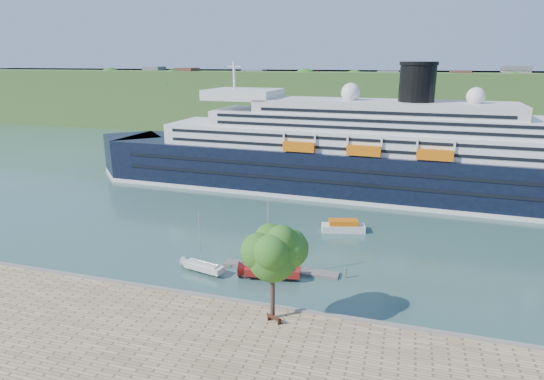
{
  "coord_description": "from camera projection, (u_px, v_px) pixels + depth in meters",
  "views": [
    {
      "loc": [
        18.99,
        -44.63,
        28.3
      ],
      "look_at": [
        -3.45,
        30.0,
        5.98
      ],
      "focal_mm": 30.0,
      "sensor_mm": 36.0,
      "label": 1
    }
  ],
  "objects": [
    {
      "name": "far_hillside",
      "position": [
        362.0,
        102.0,
        184.32
      ],
      "size": [
        400.0,
        50.0,
        24.0
      ],
      "primitive_type": "cube",
      "color": "#355723",
      "rests_on": "ground"
    },
    {
      "name": "sailboat_red",
      "position": [
        273.0,
        242.0,
        59.7
      ],
      "size": [
        8.46,
        3.67,
        10.58
      ],
      "primitive_type": null,
      "rotation": [
        0.0,
        0.0,
        0.18
      ],
      "color": "maroon",
      "rests_on": "ground"
    },
    {
      "name": "tender_launch",
      "position": [
        343.0,
        226.0,
        77.77
      ],
      "size": [
        7.77,
        4.26,
        2.04
      ],
      "primitive_type": null,
      "rotation": [
        0.0,
        0.0,
        0.25
      ],
      "color": "orange",
      "rests_on": "ground"
    },
    {
      "name": "sailboat_white_near",
      "position": [
        203.0,
        245.0,
        61.7
      ],
      "size": [
        6.69,
        3.17,
        8.34
      ],
      "primitive_type": null,
      "rotation": [
        0.0,
        0.0,
        -0.22
      ],
      "color": "silver",
      "rests_on": "ground"
    },
    {
      "name": "quay_coping",
      "position": [
        226.0,
        299.0,
        53.63
      ],
      "size": [
        220.0,
        0.5,
        0.3
      ],
      "primitive_type": "cube",
      "color": "slate",
      "rests_on": "promenade"
    },
    {
      "name": "cruise_ship",
      "position": [
        349.0,
        129.0,
        97.17
      ],
      "size": [
        125.89,
        22.26,
        28.15
      ],
      "primitive_type": null,
      "rotation": [
        0.0,
        0.0,
        -0.03
      ],
      "color": "black",
      "rests_on": "ground"
    },
    {
      "name": "floating_pontoon",
      "position": [
        280.0,
        269.0,
        63.55
      ],
      "size": [
        16.48,
        2.4,
        0.37
      ],
      "primitive_type": null,
      "rotation": [
        0.0,
        0.0,
        0.02
      ],
      "color": "slate",
      "rests_on": "ground"
    },
    {
      "name": "ground",
      "position": [
        227.0,
        307.0,
        54.13
      ],
      "size": [
        400.0,
        400.0,
        0.0
      ],
      "primitive_type": "plane",
      "color": "#294A42",
      "rests_on": "ground"
    },
    {
      "name": "promenade_tree",
      "position": [
        273.0,
        269.0,
        48.39
      ],
      "size": [
        7.14,
        7.14,
        11.82
      ],
      "primitive_type": null,
      "color": "#29651A",
      "rests_on": "promenade"
    },
    {
      "name": "park_bench",
      "position": [
        274.0,
        318.0,
        49.03
      ],
      "size": [
        1.82,
        1.26,
        1.08
      ],
      "primitive_type": null,
      "rotation": [
        0.0,
        0.0,
        -0.38
      ],
      "color": "#4F2816",
      "rests_on": "promenade"
    }
  ]
}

